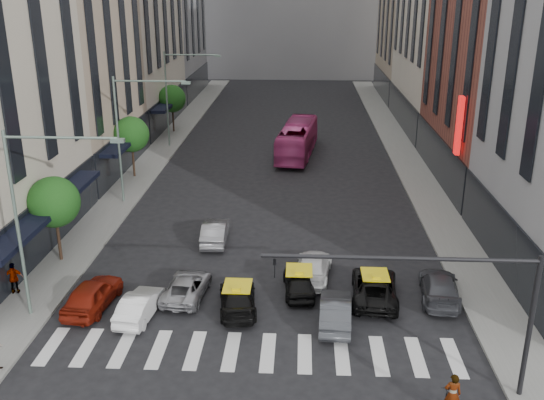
# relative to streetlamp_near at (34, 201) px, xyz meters

# --- Properties ---
(ground) EXTENTS (160.00, 160.00, 0.00)m
(ground) POSITION_rel_streetlamp_near_xyz_m (10.04, -4.00, -5.90)
(ground) COLOR black
(ground) RESTS_ON ground
(sidewalk_left) EXTENTS (3.00, 96.00, 0.15)m
(sidewalk_left) POSITION_rel_streetlamp_near_xyz_m (-1.46, 26.00, -5.83)
(sidewalk_left) COLOR slate
(sidewalk_left) RESTS_ON ground
(sidewalk_right) EXTENTS (3.00, 96.00, 0.15)m
(sidewalk_right) POSITION_rel_streetlamp_near_xyz_m (21.54, 26.00, -5.83)
(sidewalk_right) COLOR slate
(sidewalk_right) RESTS_ON ground
(building_left_b) EXTENTS (8.00, 16.00, 24.00)m
(building_left_b) POSITION_rel_streetlamp_near_xyz_m (-6.96, 24.00, 6.10)
(building_left_b) COLOR tan
(building_left_b) RESTS_ON ground
(building_right_b) EXTENTS (8.00, 18.00, 26.00)m
(building_right_b) POSITION_rel_streetlamp_near_xyz_m (27.04, 23.00, 7.10)
(building_right_b) COLOR brown
(building_right_b) RESTS_ON ground
(tree_near) EXTENTS (2.88, 2.88, 4.95)m
(tree_near) POSITION_rel_streetlamp_near_xyz_m (-1.76, 6.00, -2.25)
(tree_near) COLOR black
(tree_near) RESTS_ON sidewalk_left
(tree_mid) EXTENTS (2.88, 2.88, 4.95)m
(tree_mid) POSITION_rel_streetlamp_near_xyz_m (-1.76, 22.00, -2.25)
(tree_mid) COLOR black
(tree_mid) RESTS_ON sidewalk_left
(tree_far) EXTENTS (2.88, 2.88, 4.95)m
(tree_far) POSITION_rel_streetlamp_near_xyz_m (-1.76, 38.00, -2.25)
(tree_far) COLOR black
(tree_far) RESTS_ON sidewalk_left
(streetlamp_near) EXTENTS (5.38, 0.25, 9.00)m
(streetlamp_near) POSITION_rel_streetlamp_near_xyz_m (0.00, 0.00, 0.00)
(streetlamp_near) COLOR gray
(streetlamp_near) RESTS_ON sidewalk_left
(streetlamp_mid) EXTENTS (5.38, 0.25, 9.00)m
(streetlamp_mid) POSITION_rel_streetlamp_near_xyz_m (0.00, 16.00, 0.00)
(streetlamp_mid) COLOR gray
(streetlamp_mid) RESTS_ON sidewalk_left
(streetlamp_far) EXTENTS (5.38, 0.25, 9.00)m
(streetlamp_far) POSITION_rel_streetlamp_near_xyz_m (0.00, 32.00, 0.00)
(streetlamp_far) COLOR gray
(streetlamp_far) RESTS_ON sidewalk_left
(traffic_signal) EXTENTS (10.10, 0.20, 6.00)m
(traffic_signal) POSITION_rel_streetlamp_near_xyz_m (17.74, -5.00, -1.43)
(traffic_signal) COLOR black
(traffic_signal) RESTS_ON ground
(liberty_sign) EXTENTS (0.30, 0.70, 4.00)m
(liberty_sign) POSITION_rel_streetlamp_near_xyz_m (22.64, 16.00, 0.10)
(liberty_sign) COLOR red
(liberty_sign) RESTS_ON ground
(car_red) EXTENTS (2.20, 4.49, 1.47)m
(car_red) POSITION_rel_streetlamp_near_xyz_m (1.82, 0.93, -5.17)
(car_red) COLOR maroon
(car_red) RESTS_ON ground
(car_white_front) EXTENTS (1.74, 3.91, 1.25)m
(car_white_front) POSITION_rel_streetlamp_near_xyz_m (4.36, 0.17, -5.28)
(car_white_front) COLOR white
(car_white_front) RESTS_ON ground
(car_silver) EXTENTS (2.30, 4.34, 1.16)m
(car_silver) POSITION_rel_streetlamp_near_xyz_m (6.23, 2.27, -5.32)
(car_silver) COLOR #95959A
(car_silver) RESTS_ON ground
(taxi_left) EXTENTS (2.28, 4.50, 1.25)m
(taxi_left) POSITION_rel_streetlamp_near_xyz_m (8.96, 1.13, -5.28)
(taxi_left) COLOR black
(taxi_left) RESTS_ON ground
(taxi_center) EXTENTS (1.83, 3.88, 1.28)m
(taxi_center) POSITION_rel_streetlamp_near_xyz_m (11.94, 2.95, -5.26)
(taxi_center) COLOR black
(taxi_center) RESTS_ON ground
(car_grey_mid) EXTENTS (1.66, 4.18, 1.35)m
(car_grey_mid) POSITION_rel_streetlamp_near_xyz_m (13.67, 0.02, -5.23)
(car_grey_mid) COLOR #373A3E
(car_grey_mid) RESTS_ON ground
(taxi_right) EXTENTS (2.62, 5.02, 1.35)m
(taxi_right) POSITION_rel_streetlamp_near_xyz_m (15.75, 2.50, -5.23)
(taxi_right) COLOR black
(taxi_right) RESTS_ON ground
(car_grey_curb) EXTENTS (2.38, 4.74, 1.32)m
(car_grey_curb) POSITION_rel_streetlamp_near_xyz_m (19.04, 2.68, -5.24)
(car_grey_curb) COLOR #3C3E44
(car_grey_curb) RESTS_ON ground
(car_row2_left) EXTENTS (1.59, 4.21, 1.37)m
(car_row2_left) POSITION_rel_streetlamp_near_xyz_m (6.71, 9.24, -5.22)
(car_row2_left) COLOR gray
(car_row2_left) RESTS_ON ground
(car_row2_right) EXTENTS (2.40, 4.75, 1.32)m
(car_row2_right) POSITION_rel_streetlamp_near_xyz_m (12.67, 4.68, -5.24)
(car_row2_right) COLOR silver
(car_row2_right) RESTS_ON ground
(bus) EXTENTS (3.91, 11.27, 3.08)m
(bus) POSITION_rel_streetlamp_near_xyz_m (11.58, 29.46, -4.37)
(bus) COLOR #C3397F
(bus) RESTS_ON ground
(rider) EXTENTS (0.63, 0.43, 1.69)m
(rider) POSITION_rel_streetlamp_near_xyz_m (17.58, -6.43, -4.06)
(rider) COLOR gray
(rider) RESTS_ON motorcycle
(pedestrian_far) EXTENTS (1.04, 0.59, 1.67)m
(pedestrian_far) POSITION_rel_streetlamp_near_xyz_m (-2.56, 1.95, -4.92)
(pedestrian_far) COLOR gray
(pedestrian_far) RESTS_ON sidewalk_left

